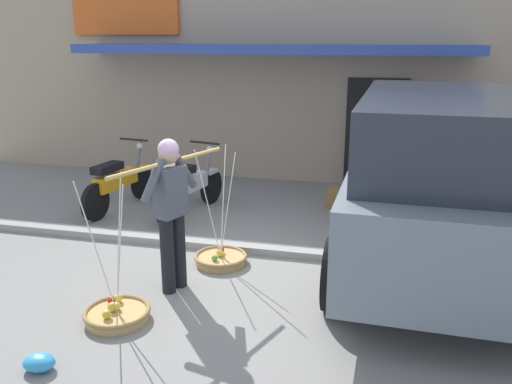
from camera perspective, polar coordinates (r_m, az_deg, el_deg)
The scene contains 11 objects.
ground_plane at distance 6.30m, azimuth -2.59°, elevation -8.86°, with size 90.00×90.00×0.00m, color gray.
sidewalk_curb at distance 6.90m, azimuth -0.96°, elevation -6.08°, with size 20.00×0.24×0.10m, color gray.
fruit_vendor at distance 5.65m, azimuth -9.23°, elevation -1.44°, with size 0.63×1.56×1.70m.
fruit_basket_left_side at distance 5.49m, azimuth -14.90°, elevation -12.62°, with size 0.66×0.66×1.45m.
fruit_basket_right_side at distance 6.55m, azimuth -3.86°, elevation -7.16°, with size 0.66×0.66×1.45m.
motorcycle_nearest_shop at distance 8.72m, azimuth -14.74°, elevation 1.01°, with size 0.54×1.81×1.09m.
motorcycle_second_in_row at distance 8.26m, azimuth -7.22°, elevation 0.57°, with size 0.58×1.80×1.09m.
parked_truck at distance 6.54m, azimuth 18.96°, elevation 1.72°, with size 2.26×4.85×2.10m.
storefront_building at distance 12.50m, azimuth 4.29°, elevation 13.68°, with size 13.00×6.00×4.20m.
plastic_litter_bag at distance 4.97m, azimuth -22.54°, elevation -16.76°, with size 0.28×0.22×0.14m, color #3393D1.
wooden_crate at distance 8.74m, azimuth 9.10°, elevation -0.62°, with size 0.44×0.36×0.32m, color olive.
Camera 1 is at (1.63, -5.46, 2.69)m, focal length 36.76 mm.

